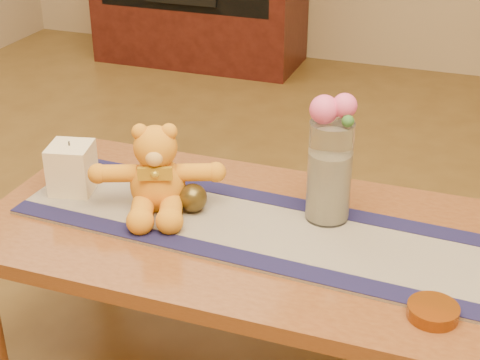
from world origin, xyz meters
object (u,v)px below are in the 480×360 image
(glass_vase, at_px, (329,172))
(amber_dish, at_px, (433,311))
(teddy_bear, at_px, (157,168))
(pillar_candle, at_px, (72,168))
(bronze_ball, at_px, (193,198))

(glass_vase, xyz_separation_m, amber_dish, (0.30, -0.31, -0.12))
(teddy_bear, xyz_separation_m, amber_dish, (0.73, -0.22, -0.10))
(teddy_bear, bearing_deg, glass_vase, -9.48)
(pillar_candle, relative_size, glass_vase, 0.51)
(teddy_bear, distance_m, bronze_ball, 0.12)
(bronze_ball, bearing_deg, amber_dish, -19.76)
(pillar_candle, bearing_deg, glass_vase, 7.34)
(teddy_bear, relative_size, bronze_ball, 4.38)
(pillar_candle, distance_m, amber_dish, 1.01)
(glass_vase, relative_size, amber_dish, 2.43)
(teddy_bear, distance_m, amber_dish, 0.77)
(pillar_candle, bearing_deg, bronze_ball, 0.72)
(pillar_candle, bearing_deg, amber_dish, -12.78)
(pillar_candle, height_order, glass_vase, glass_vase)
(glass_vase, bearing_deg, teddy_bear, -167.84)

